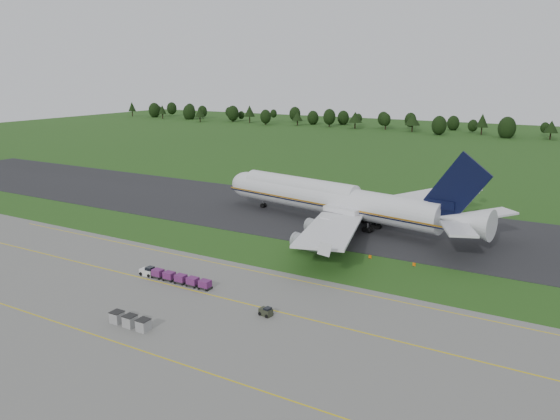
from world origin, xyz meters
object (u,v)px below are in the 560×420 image
Objects in this scene: aircraft at (336,200)px; utility_cart at (266,312)px; edge_markers at (349,253)px; baggage_train at (174,277)px; uld_row at (130,321)px.

utility_cart is (11.65, -49.06, -4.84)m from aircraft.
edge_markers is at bearing 90.45° from utility_cart.
aircraft is 22.65m from edge_markers.
utility_cart is at bearing -89.55° from edge_markers.
utility_cart is 30.18m from edge_markers.
utility_cart is at bearing -9.77° from baggage_train.
aircraft is 4.72× the size of baggage_train.
uld_row is (5.66, -15.31, 0.01)m from baggage_train.
baggage_train reaches higher than edge_markers.
edge_markers is (11.42, -18.88, -5.11)m from aircraft.
baggage_train is at bearing 170.23° from utility_cart.
aircraft is 61.21m from uld_row.
aircraft is at bearing 87.89° from uld_row.
utility_cart is 0.31× the size of uld_row.
uld_row is 44.28m from edge_markers.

